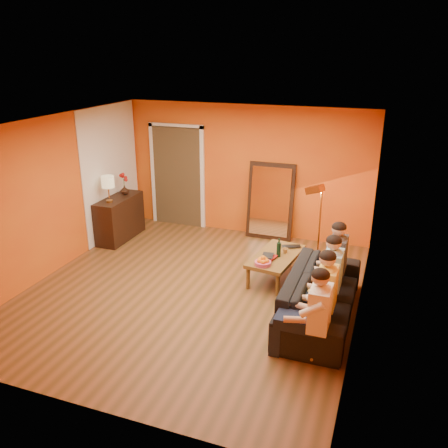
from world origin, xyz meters
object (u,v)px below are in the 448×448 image
(sofa, at_px, (320,296))
(person_mid_right, at_px, (332,276))
(dog, at_px, (317,331))
(tumbler, at_px, (285,251))
(table_lamp, at_px, (108,189))
(sideboard, at_px, (120,218))
(coffee_table, at_px, (276,266))
(person_far_right, at_px, (337,261))
(person_mid_left, at_px, (326,294))
(vase, at_px, (125,190))
(mirror_frame, at_px, (270,201))
(wine_bottle, at_px, (279,248))
(person_far_left, at_px, (319,316))
(floor_lamp, at_px, (319,227))
(laptop, at_px, (292,248))

(sofa, xyz_separation_m, person_mid_right, (0.13, 0.10, 0.27))
(dog, bearing_deg, tumbler, 103.32)
(table_lamp, bearing_deg, sideboard, 90.00)
(coffee_table, distance_m, person_far_right, 1.13)
(sideboard, xyz_separation_m, table_lamp, (0.00, -0.30, 0.68))
(coffee_table, relative_size, person_mid_left, 1.00)
(vase, bearing_deg, person_far_right, -15.54)
(tumbler, xyz_separation_m, vase, (-3.48, 0.78, 0.48))
(mirror_frame, relative_size, person_mid_right, 1.25)
(dog, height_order, person_mid_left, person_mid_left)
(sideboard, height_order, vase, vase)
(person_mid_left, distance_m, person_mid_right, 0.55)
(table_lamp, distance_m, wine_bottle, 3.47)
(person_far_left, xyz_separation_m, person_mid_left, (0.00, 0.55, 0.00))
(sofa, xyz_separation_m, person_far_left, (0.13, -1.00, 0.27))
(floor_lamp, bearing_deg, sideboard, -156.79)
(sideboard, distance_m, dog, 5.00)
(person_mid_right, bearing_deg, person_far_right, 90.00)
(sofa, xyz_separation_m, dog, (0.10, -0.86, -0.03))
(wine_bottle, height_order, tumbler, wine_bottle)
(table_lamp, height_order, dog, table_lamp)
(mirror_frame, relative_size, person_far_right, 1.25)
(sideboard, bearing_deg, table_lamp, -90.00)
(mirror_frame, height_order, person_far_left, mirror_frame)
(coffee_table, relative_size, person_mid_right, 1.00)
(laptop, bearing_deg, wine_bottle, -130.20)
(coffee_table, xyz_separation_m, floor_lamp, (0.56, 0.73, 0.51))
(coffee_table, xyz_separation_m, vase, (-3.36, 0.90, 0.73))
(person_mid_right, bearing_deg, sofa, -142.43)
(person_mid_right, bearing_deg, vase, 158.01)
(sideboard, relative_size, vase, 6.73)
(wine_bottle, bearing_deg, sofa, -47.57)
(person_mid_right, bearing_deg, dog, -91.79)
(mirror_frame, distance_m, sofa, 3.09)
(mirror_frame, relative_size, vase, 8.67)
(sofa, height_order, floor_lamp, floor_lamp)
(person_far_left, relative_size, laptop, 3.80)
(wine_bottle, bearing_deg, person_far_right, -15.26)
(coffee_table, bearing_deg, dog, -54.18)
(person_mid_left, bearing_deg, sofa, 106.11)
(mirror_frame, xyz_separation_m, person_far_left, (1.58, -3.70, -0.15))
(sideboard, height_order, person_mid_right, person_mid_right)
(laptop, relative_size, vase, 1.83)
(laptop, bearing_deg, coffee_table, -139.41)
(person_far_right, distance_m, wine_bottle, 1.00)
(table_lamp, relative_size, tumbler, 5.68)
(table_lamp, height_order, tumbler, table_lamp)
(sideboard, height_order, dog, sideboard)
(person_mid_right, height_order, tumbler, person_mid_right)
(table_lamp, distance_m, sofa, 4.51)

